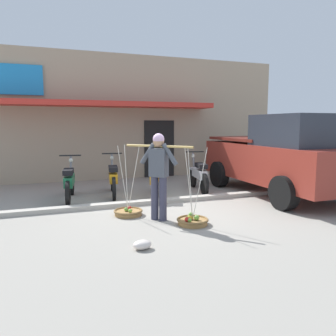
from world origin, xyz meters
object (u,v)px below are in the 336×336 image
object	(u,v)px
motorcycle_nearest_shop	(70,182)
motorcycle_second_in_row	(113,178)
parked_truck	(281,156)
motorcycle_end_of_row	(199,175)
fruit_vendor	(159,171)
fruit_basket_right_side	(128,212)
plastic_litter_bag	(142,245)
motorcycle_third_in_row	(155,179)
fruit_basket_left_side	(192,220)

from	to	relation	value
motorcycle_nearest_shop	motorcycle_second_in_row	world-z (taller)	same
motorcycle_nearest_shop	parked_truck	bearing A→B (deg)	-13.23
motorcycle_second_in_row	motorcycle_nearest_shop	bearing A→B (deg)	-169.57
motorcycle_nearest_shop	motorcycle_end_of_row	world-z (taller)	same
fruit_vendor	fruit_basket_right_side	bearing A→B (deg)	133.69
motorcycle_end_of_row	plastic_litter_bag	bearing A→B (deg)	-125.94
fruit_basket_right_side	motorcycle_nearest_shop	bearing A→B (deg)	119.48
fruit_vendor	plastic_litter_bag	size ratio (longest dim) A/B	6.05
plastic_litter_bag	fruit_basket_right_side	bearing A→B (deg)	83.03
fruit_basket_right_side	motorcycle_second_in_row	world-z (taller)	fruit_basket_right_side
fruit_vendor	motorcycle_third_in_row	xyz separation A→B (m)	(0.59, 2.07, -0.52)
motorcycle_nearest_shop	parked_truck	world-z (taller)	parked_truck
motorcycle_nearest_shop	plastic_litter_bag	distance (m)	3.83
motorcycle_second_in_row	parked_truck	size ratio (longest dim) A/B	0.38
fruit_basket_right_side	motorcycle_third_in_row	world-z (taller)	fruit_basket_right_side
fruit_vendor	fruit_basket_right_side	distance (m)	1.15
fruit_basket_left_side	motorcycle_second_in_row	size ratio (longest dim) A/B	0.80
fruit_basket_right_side	motorcycle_third_in_row	bearing A→B (deg)	55.22
plastic_litter_bag	motorcycle_nearest_shop	bearing A→B (deg)	102.10
fruit_basket_left_side	plastic_litter_bag	bearing A→B (deg)	-144.51
motorcycle_second_in_row	parked_truck	world-z (taller)	parked_truck
fruit_basket_right_side	parked_truck	bearing A→B (deg)	7.81
fruit_vendor	fruit_basket_left_side	bearing A→B (deg)	-46.66
fruit_basket_left_side	parked_truck	distance (m)	3.77
fruit_basket_left_side	plastic_litter_bag	world-z (taller)	fruit_basket_left_side
motorcycle_third_in_row	plastic_litter_bag	size ratio (longest dim) A/B	6.17
fruit_vendor	plastic_litter_bag	distance (m)	1.81
fruit_basket_left_side	motorcycle_end_of_row	distance (m)	3.19
motorcycle_second_in_row	fruit_basket_left_side	bearing A→B (deg)	-73.52
fruit_basket_left_side	motorcycle_end_of_row	bearing A→B (deg)	62.69
parked_truck	plastic_litter_bag	distance (m)	5.22
fruit_basket_left_side	fruit_basket_right_side	bearing A→B (deg)	133.51
fruit_basket_left_side	parked_truck	xyz separation A→B (m)	(3.27, 1.62, 0.95)
fruit_vendor	fruit_basket_left_side	distance (m)	1.15
fruit_basket_left_side	motorcycle_nearest_shop	size ratio (longest dim) A/B	0.80
fruit_basket_left_side	parked_truck	world-z (taller)	parked_truck
fruit_basket_right_side	fruit_basket_left_side	bearing A→B (deg)	-46.49
fruit_basket_right_side	motorcycle_end_of_row	xyz separation A→B (m)	(2.44, 1.78, 0.38)
plastic_litter_bag	motorcycle_end_of_row	bearing A→B (deg)	54.06
motorcycle_second_in_row	motorcycle_third_in_row	distance (m)	1.11
fruit_basket_right_side	plastic_litter_bag	bearing A→B (deg)	-96.97
motorcycle_end_of_row	fruit_basket_left_side	bearing A→B (deg)	-117.31
fruit_basket_left_side	motorcycle_nearest_shop	world-z (taller)	fruit_basket_left_side
fruit_vendor	motorcycle_nearest_shop	distance (m)	2.84
fruit_basket_left_side	plastic_litter_bag	size ratio (longest dim) A/B	5.18
motorcycle_nearest_shop	parked_truck	size ratio (longest dim) A/B	0.38
motorcycle_third_in_row	motorcycle_end_of_row	size ratio (longest dim) A/B	0.96
motorcycle_second_in_row	motorcycle_end_of_row	world-z (taller)	same
fruit_basket_right_side	plastic_litter_bag	world-z (taller)	fruit_basket_right_side
parked_truck	plastic_litter_bag	size ratio (longest dim) A/B	16.90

